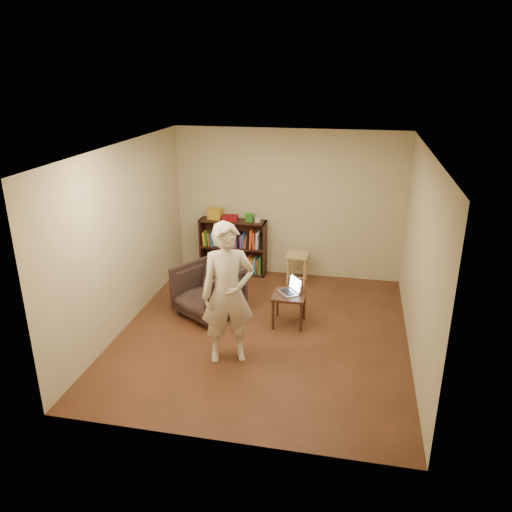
% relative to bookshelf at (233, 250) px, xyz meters
% --- Properties ---
extents(floor, '(4.50, 4.50, 0.00)m').
position_rel_bookshelf_xyz_m(floor, '(0.96, -2.09, -0.44)').
color(floor, '#402514').
rests_on(floor, ground).
extents(ceiling, '(4.50, 4.50, 0.00)m').
position_rel_bookshelf_xyz_m(ceiling, '(0.96, -2.09, 2.16)').
color(ceiling, silver).
rests_on(ceiling, wall_back).
extents(wall_back, '(4.00, 0.00, 4.00)m').
position_rel_bookshelf_xyz_m(wall_back, '(0.96, 0.16, 0.86)').
color(wall_back, '#C6B896').
rests_on(wall_back, floor).
extents(wall_left, '(0.00, 4.50, 4.50)m').
position_rel_bookshelf_xyz_m(wall_left, '(-1.04, -2.09, 0.86)').
color(wall_left, '#C6B896').
rests_on(wall_left, floor).
extents(wall_right, '(0.00, 4.50, 4.50)m').
position_rel_bookshelf_xyz_m(wall_right, '(2.96, -2.09, 0.86)').
color(wall_right, '#C6B896').
rests_on(wall_right, floor).
extents(bookshelf, '(1.20, 0.30, 1.00)m').
position_rel_bookshelf_xyz_m(bookshelf, '(0.00, 0.00, 0.00)').
color(bookshelf, black).
rests_on(bookshelf, floor).
extents(box_yellow, '(0.26, 0.20, 0.20)m').
position_rel_bookshelf_xyz_m(box_yellow, '(-0.32, 0.00, 0.66)').
color(box_yellow, gold).
rests_on(box_yellow, bookshelf).
extents(red_cloth, '(0.29, 0.23, 0.09)m').
position_rel_bookshelf_xyz_m(red_cloth, '(-0.05, -0.03, 0.60)').
color(red_cloth, maroon).
rests_on(red_cloth, bookshelf).
extents(box_green, '(0.13, 0.13, 0.13)m').
position_rel_bookshelf_xyz_m(box_green, '(0.30, -0.01, 0.62)').
color(box_green, '#27741E').
rests_on(box_green, bookshelf).
extents(box_white, '(0.10, 0.10, 0.07)m').
position_rel_bookshelf_xyz_m(box_white, '(0.46, -0.02, 0.60)').
color(box_white, beige).
rests_on(box_white, bookshelf).
extents(stool, '(0.36, 0.36, 0.53)m').
position_rel_bookshelf_xyz_m(stool, '(1.20, -0.22, -0.01)').
color(stool, tan).
rests_on(stool, floor).
extents(armchair, '(1.16, 1.17, 0.78)m').
position_rel_bookshelf_xyz_m(armchair, '(0.03, -1.70, -0.05)').
color(armchair, '#312520').
rests_on(armchair, floor).
extents(side_table, '(0.46, 0.46, 0.48)m').
position_rel_bookshelf_xyz_m(side_table, '(1.27, -1.75, -0.04)').
color(side_table, '#301E10').
rests_on(side_table, floor).
extents(laptop, '(0.40, 0.40, 0.23)m').
position_rel_bookshelf_xyz_m(laptop, '(1.29, -1.69, 0.09)').
color(laptop, '#A9A9AD').
rests_on(laptop, side_table).
extents(person, '(0.78, 0.64, 1.83)m').
position_rel_bookshelf_xyz_m(person, '(0.65, -2.83, 0.48)').
color(person, beige).
rests_on(person, floor).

